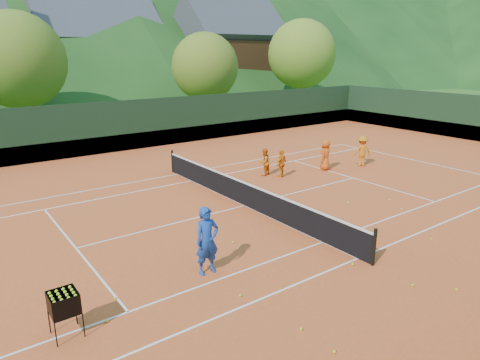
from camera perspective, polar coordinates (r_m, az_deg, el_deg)
ground at (r=16.63m, az=0.64°, el=-3.49°), size 400.00×400.00×0.00m
clay_court at (r=16.62m, az=0.64°, el=-3.46°), size 40.00×24.00×0.02m
coach at (r=11.44m, az=-4.41°, el=-8.07°), size 0.70×0.47×1.87m
student_a at (r=20.52m, az=3.26°, el=2.41°), size 0.77×0.68×1.32m
student_b at (r=20.27m, az=5.55°, el=2.22°), size 0.86×0.59×1.35m
student_c at (r=21.85m, az=11.34°, el=3.30°), size 0.89×0.76×1.55m
student_d at (r=23.04m, az=15.94°, el=3.74°), size 1.18×0.95×1.60m
tennis_ball_0 at (r=9.31m, az=12.47°, el=-21.44°), size 0.07×0.07×0.07m
tennis_ball_1 at (r=10.78m, az=0.04°, el=-15.14°), size 0.07×0.07×0.07m
tennis_ball_2 at (r=17.25m, az=20.75°, el=-3.68°), size 0.07×0.07×0.07m
tennis_ball_4 at (r=14.47m, az=16.08°, el=-7.14°), size 0.07×0.07×0.07m
tennis_ball_5 at (r=12.02m, az=22.03°, el=-12.88°), size 0.07×0.07×0.07m
tennis_ball_7 at (r=13.46m, az=-0.95°, el=-8.29°), size 0.07×0.07×0.07m
tennis_ball_8 at (r=17.36m, az=14.24°, el=-2.95°), size 0.07×0.07×0.07m
tennis_ball_9 at (r=12.56m, az=14.79°, el=-10.83°), size 0.07×0.07×0.07m
tennis_ball_11 at (r=14.96m, az=24.14°, el=-7.19°), size 0.07×0.07×0.07m
tennis_ball_13 at (r=11.09m, az=-16.27°, el=-14.90°), size 0.07×0.07×0.07m
tennis_ball_14 at (r=12.27m, az=26.91°, el=-12.90°), size 0.07×0.07×0.07m
tennis_ball_16 at (r=10.35m, az=-17.32°, el=-17.49°), size 0.07×0.07×0.07m
tennis_ball_17 at (r=18.19m, az=19.33°, el=-2.49°), size 0.07×0.07×0.07m
tennis_ball_21 at (r=9.78m, az=8.17°, el=-19.08°), size 0.07×0.07×0.07m
court_lines at (r=16.62m, az=0.64°, el=-3.41°), size 23.83×11.03×0.00m
tennis_net at (r=16.45m, az=0.65°, el=-1.79°), size 0.10×12.07×1.10m
perimeter_fence at (r=16.23m, az=0.66°, el=0.72°), size 40.40×24.24×3.00m
ball_hopper at (r=9.86m, az=-22.45°, el=-15.01°), size 0.57×0.57×1.00m
chalet_mid at (r=48.97m, az=-18.45°, el=15.03°), size 12.65×8.82×11.45m
chalet_right at (r=51.65m, az=-1.49°, el=16.18°), size 11.50×8.82×11.91m
tree_b at (r=32.94m, az=-27.61°, el=13.95°), size 6.40×6.40×8.40m
tree_c at (r=36.98m, az=-4.66°, el=14.82°), size 5.60×5.60×7.35m
tree_d at (r=45.15m, az=8.24°, el=16.28°), size 6.80×6.80×8.93m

